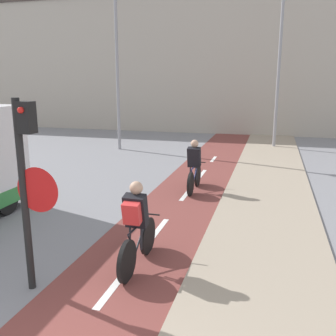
# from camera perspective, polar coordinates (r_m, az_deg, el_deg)

# --- Properties ---
(building_row_background) EXTENTS (60.00, 5.20, 8.51)m
(building_row_background) POSITION_cam_1_polar(r_m,az_deg,el_deg) (24.75, 10.92, 15.66)
(building_row_background) COLOR #B2A899
(building_row_background) RESTS_ON ground_plane
(traffic_light_pole) EXTENTS (0.67, 0.25, 2.89)m
(traffic_light_pole) POSITION_cam_1_polar(r_m,az_deg,el_deg) (5.72, -20.65, -1.01)
(traffic_light_pole) COLOR black
(traffic_light_pole) RESTS_ON ground_plane
(street_lamp_far) EXTENTS (0.36, 0.36, 7.20)m
(street_lamp_far) POSITION_cam_1_polar(r_m,az_deg,el_deg) (17.32, -7.82, 17.25)
(street_lamp_far) COLOR gray
(street_lamp_far) RESTS_ON ground_plane
(street_lamp_sidewalk) EXTENTS (0.36, 0.36, 6.88)m
(street_lamp_sidewalk) POSITION_cam_1_polar(r_m,az_deg,el_deg) (18.39, 16.64, 16.06)
(street_lamp_sidewalk) COLOR gray
(street_lamp_sidewalk) RESTS_ON ground_plane
(cyclist_near) EXTENTS (0.46, 1.72, 1.52)m
(cyclist_near) POSITION_cam_1_polar(r_m,az_deg,el_deg) (6.34, -4.81, -9.11)
(cyclist_near) COLOR black
(cyclist_near) RESTS_ON ground_plane
(cyclist_far) EXTENTS (0.46, 1.67, 1.50)m
(cyclist_far) POSITION_cam_1_polar(r_m,az_deg,el_deg) (10.69, 4.02, -0.07)
(cyclist_far) COLOR black
(cyclist_far) RESTS_ON ground_plane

